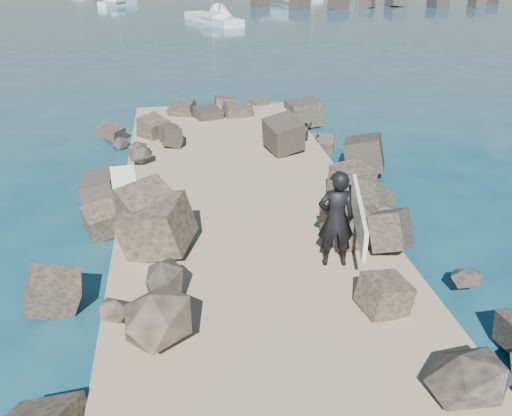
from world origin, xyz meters
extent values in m
plane|color=#0F384C|center=(0.00, 0.00, 0.00)|extent=(800.00, 800.00, 0.00)
cube|color=#8C7759|center=(0.00, -2.00, 0.30)|extent=(6.00, 26.00, 0.60)
cube|color=black|center=(-2.90, -1.50, 0.50)|extent=(2.60, 22.00, 1.00)
cube|color=black|center=(2.90, -1.50, 0.50)|extent=(2.60, 22.00, 1.00)
cube|color=black|center=(35.00, 55.00, 0.60)|extent=(52.00, 4.00, 1.20)
cube|color=silver|center=(-2.78, 1.01, 1.04)|extent=(0.87, 2.35, 0.08)
imported|color=black|center=(1.43, -1.93, 1.59)|extent=(0.77, 0.55, 1.99)
cube|color=beige|center=(1.88, -1.93, 1.65)|extent=(0.58, 2.43, 0.78)
cube|color=silver|center=(2.43, 42.97, 0.25)|extent=(4.92, 9.05, 0.80)
cube|color=silver|center=(2.43, 41.97, 0.75)|extent=(2.20, 2.84, 0.44)
cube|color=silver|center=(-7.35, 60.43, 0.25)|extent=(4.27, 5.44, 0.80)
cube|color=silver|center=(-7.35, 59.87, 0.75)|extent=(1.66, 1.84, 0.44)
camera|label=1|loc=(-1.54, -11.52, 6.40)|focal=40.00mm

